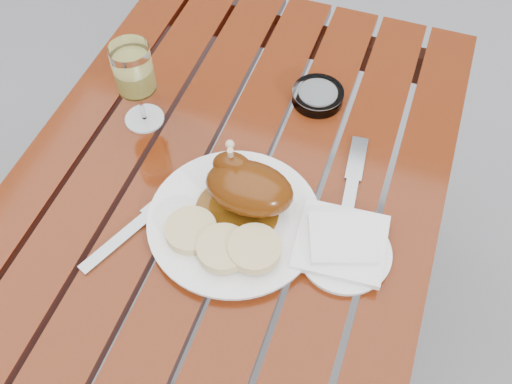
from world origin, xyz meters
TOP-DOWN VIEW (x-y plane):
  - ground at (0.00, 0.00)m, footprint 60.00×60.00m
  - table at (0.00, 0.00)m, footprint 0.80×1.20m
  - dinner_plate at (0.05, -0.07)m, footprint 0.33×0.33m
  - roast_duck at (0.06, -0.02)m, footprint 0.17×0.15m
  - bread_dumplings at (0.05, -0.13)m, footprint 0.21×0.11m
  - wine_glass at (-0.21, 0.11)m, footprint 0.10×0.10m
  - side_plate at (0.25, -0.06)m, footprint 0.21×0.21m
  - napkin at (0.24, -0.05)m, footprint 0.16×0.15m
  - ashtray at (0.11, 0.28)m, footprint 0.14×0.14m
  - fork at (-0.13, -0.16)m, footprint 0.09×0.18m
  - knife at (0.23, 0.04)m, footprint 0.05×0.24m

SIDE VIEW (x-z plane):
  - ground at x=0.00m, z-range 0.00..0.00m
  - table at x=0.00m, z-range 0.00..0.75m
  - fork at x=-0.13m, z-range 0.75..0.76m
  - knife at x=0.23m, z-range 0.75..0.76m
  - side_plate at x=0.25m, z-range 0.75..0.76m
  - dinner_plate at x=0.05m, z-range 0.75..0.77m
  - ashtray at x=0.11m, z-range 0.75..0.78m
  - napkin at x=0.24m, z-range 0.76..0.78m
  - bread_dumplings at x=0.05m, z-range 0.77..0.80m
  - roast_duck at x=0.06m, z-range 0.76..0.87m
  - wine_glass at x=-0.21m, z-range 0.75..0.94m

